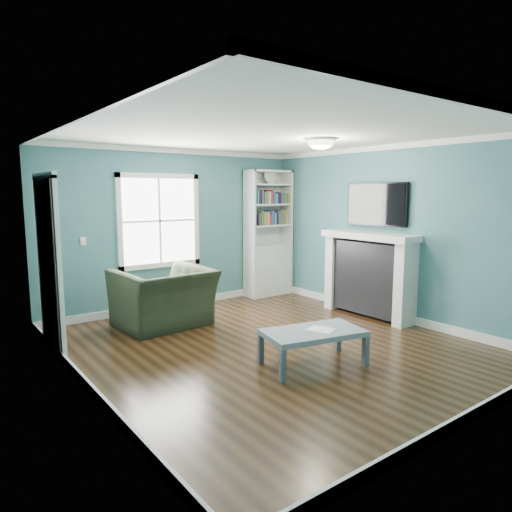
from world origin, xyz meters
TOP-DOWN VIEW (x-y plane):
  - floor at (0.00, 0.00)m, footprint 5.00×5.00m
  - room_walls at (0.00, 0.00)m, footprint 5.00×5.00m
  - trim at (0.00, 0.00)m, footprint 4.50×5.00m
  - window at (-0.30, 2.49)m, footprint 1.40×0.06m
  - bookshelf at (1.77, 2.30)m, footprint 0.90×0.35m
  - fireplace at (2.08, 0.20)m, footprint 0.44×1.58m
  - tv at (2.20, 0.20)m, footprint 0.06×1.10m
  - door at (-2.22, 1.40)m, footprint 0.12×0.98m
  - ceiling_fixture at (0.90, 0.10)m, footprint 0.38×0.38m
  - light_switch at (-1.50, 2.48)m, footprint 0.08×0.01m
  - recliner at (-0.68, 1.60)m, footprint 1.32×0.91m
  - coffee_table at (-0.01, -0.76)m, footprint 1.19×0.82m
  - paper_sheet at (0.07, -0.79)m, footprint 0.30×0.33m

SIDE VIEW (x-z plane):
  - floor at x=0.00m, z-range 0.00..0.00m
  - coffee_table at x=-0.01m, z-range 0.15..0.54m
  - paper_sheet at x=0.07m, z-range 0.40..0.40m
  - recliner at x=-0.68m, z-range 0.00..1.10m
  - fireplace at x=2.08m, z-range -0.01..1.29m
  - bookshelf at x=1.77m, z-range -0.23..2.08m
  - door at x=-2.22m, z-range -0.01..2.16m
  - light_switch at x=-1.50m, z-range 1.14..1.26m
  - trim at x=0.00m, z-range -0.06..2.54m
  - window at x=-0.30m, z-range 0.70..2.20m
  - room_walls at x=0.00m, z-range -0.92..4.08m
  - tv at x=2.20m, z-range 1.40..2.05m
  - ceiling_fixture at x=0.90m, z-range 2.47..2.63m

